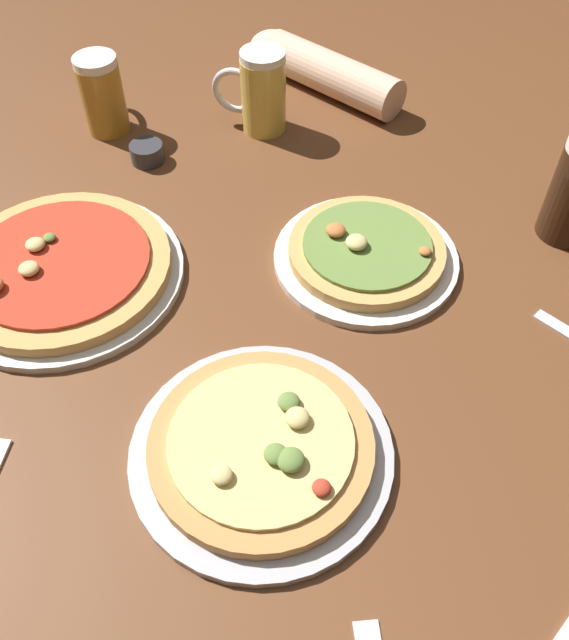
% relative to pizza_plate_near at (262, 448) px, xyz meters
% --- Properties ---
extents(ground_plane, '(2.40, 2.40, 0.03)m').
position_rel_pizza_plate_near_xyz_m(ground_plane, '(-0.05, 0.18, -0.03)').
color(ground_plane, brown).
extents(pizza_plate_near, '(0.30, 0.30, 0.05)m').
position_rel_pizza_plate_near_xyz_m(pizza_plate_near, '(0.00, 0.00, 0.00)').
color(pizza_plate_near, '#B2B2B7').
rests_on(pizza_plate_near, ground_plane).
extents(pizza_plate_far, '(0.27, 0.27, 0.05)m').
position_rel_pizza_plate_near_xyz_m(pizza_plate_far, '(0.00, 0.35, -0.00)').
color(pizza_plate_far, silver).
rests_on(pizza_plate_far, ground_plane).
extents(pizza_plate_side, '(0.34, 0.34, 0.05)m').
position_rel_pizza_plate_near_xyz_m(pizza_plate_side, '(-0.38, 0.14, 0.00)').
color(pizza_plate_side, silver).
rests_on(pizza_plate_side, ground_plane).
extents(beer_mug_amber, '(0.13, 0.08, 0.14)m').
position_rel_pizza_plate_near_xyz_m(beer_mug_amber, '(-0.28, 0.60, 0.05)').
color(beer_mug_amber, gold).
rests_on(beer_mug_amber, ground_plane).
extents(beer_mug_pale, '(0.09, 0.12, 0.13)m').
position_rel_pizza_plate_near_xyz_m(beer_mug_pale, '(-0.52, 0.49, 0.05)').
color(beer_mug_pale, '#B27A23').
rests_on(beer_mug_pale, ground_plane).
extents(ramekin_sauce, '(0.06, 0.06, 0.03)m').
position_rel_pizza_plate_near_xyz_m(ramekin_sauce, '(-0.41, 0.43, -0.00)').
color(ramekin_sauce, '#333338').
rests_on(ramekin_sauce, ground_plane).
extents(diner_arm, '(0.33, 0.16, 0.08)m').
position_rel_pizza_plate_near_xyz_m(diner_arm, '(-0.24, 0.76, 0.02)').
color(diner_arm, beige).
rests_on(diner_arm, ground_plane).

